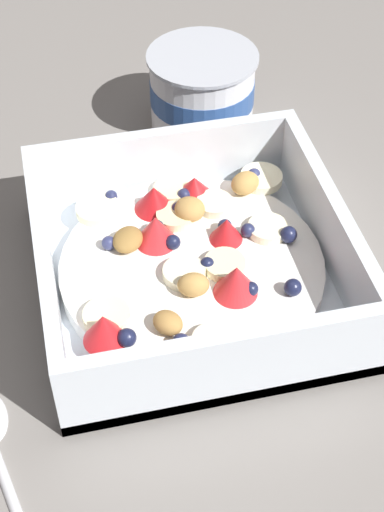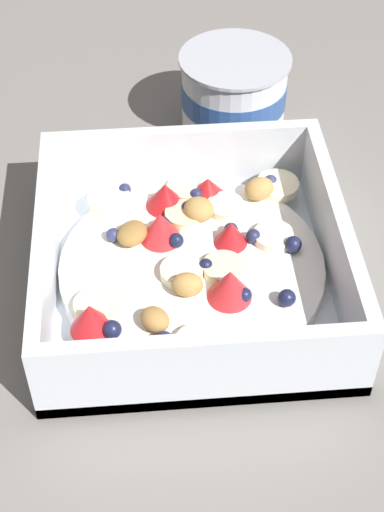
% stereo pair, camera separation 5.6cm
% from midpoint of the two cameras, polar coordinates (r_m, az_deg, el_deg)
% --- Properties ---
extents(ground_plane, '(2.40, 2.40, 0.00)m').
position_cam_midpoint_polar(ground_plane, '(0.59, -2.22, -0.81)').
color(ground_plane, gray).
extents(fruit_bowl, '(0.22, 0.22, 0.07)m').
position_cam_midpoint_polar(fruit_bowl, '(0.56, -2.90, -0.68)').
color(fruit_bowl, white).
rests_on(fruit_bowl, ground).
extents(yogurt_cup, '(0.10, 0.10, 0.07)m').
position_cam_midpoint_polar(yogurt_cup, '(0.70, -1.57, 11.84)').
color(yogurt_cup, white).
rests_on(yogurt_cup, ground).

